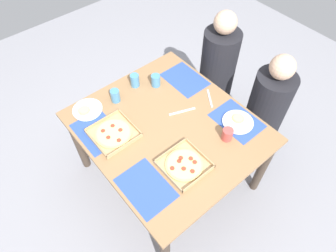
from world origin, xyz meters
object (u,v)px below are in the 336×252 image
plate_far_right (238,122)px  cup_spare (156,80)px  cup_clear_left (115,96)px  cup_clear_right (135,80)px  pizza_box_corner_right (184,165)px  plate_far_left (87,110)px  diner_right_seat (264,114)px  pizza_box_center (113,133)px  cup_dark (227,134)px  diner_left_seat (216,75)px

plate_far_right → cup_spare: size_ratio=2.28×
cup_clear_left → cup_spare: bearing=79.3°
cup_clear_left → cup_clear_right: 0.22m
pizza_box_corner_right → plate_far_left: 0.86m
plate_far_left → diner_right_seat: 1.47m
plate_far_right → pizza_box_corner_right: bearing=-88.0°
cup_spare → cup_clear_right: cup_clear_right is taller
cup_spare → diner_right_seat: diner_right_seat is taller
pizza_box_corner_right → pizza_box_center: bearing=-157.4°
pizza_box_corner_right → cup_dark: size_ratio=3.10×
pizza_box_corner_right → cup_dark: (0.03, 0.38, 0.03)m
diner_right_seat → diner_left_seat: bearing=-180.0°
plate_far_right → cup_spare: cup_spare is taller
pizza_box_center → cup_dark: (0.54, 0.59, 0.03)m
pizza_box_corner_right → plate_far_left: (-0.83, -0.24, -0.00)m
plate_far_left → diner_right_seat: size_ratio=0.20×
cup_spare → cup_dark: cup_spare is taller
pizza_box_corner_right → cup_clear_right: (-0.82, 0.20, 0.04)m
diner_left_seat → cup_dark: bearing=-42.7°
pizza_box_center → cup_clear_right: cup_clear_right is taller
pizza_box_center → pizza_box_corner_right: bearing=22.6°
plate_far_left → cup_clear_left: (0.05, 0.23, 0.04)m
pizza_box_corner_right → cup_spare: (-0.71, 0.33, 0.04)m
diner_right_seat → cup_dark: bearing=-84.1°
cup_clear_left → cup_clear_right: size_ratio=0.97×
cup_clear_right → diner_left_seat: (0.21, 0.77, -0.25)m
pizza_box_center → cup_clear_right: (-0.30, 0.41, 0.04)m
diner_left_seat → diner_right_seat: size_ratio=1.07×
cup_clear_left → pizza_box_center: bearing=-36.9°
cup_dark → pizza_box_center: bearing=-132.4°
cup_clear_left → cup_clear_right: bearing=100.2°
cup_spare → cup_dark: 0.74m
plate_far_left → cup_dark: cup_dark is taller
pizza_box_center → diner_right_seat: bearing=67.9°
cup_clear_left → cup_clear_right: (-0.04, 0.21, 0.00)m
pizza_box_corner_right → cup_dark: bearing=86.2°
cup_clear_right → diner_left_seat: bearing=75.0°
pizza_box_center → cup_clear_left: bearing=143.1°
plate_far_right → pizza_box_center: bearing=-123.1°
plate_far_left → diner_left_seat: bearing=79.8°
plate_far_right → cup_clear_left: size_ratio=2.16×
diner_left_seat → diner_right_seat: 0.58m
cup_clear_right → plate_far_left: bearing=-91.7°
plate_far_right → cup_spare: (-0.69, -0.22, 0.04)m
cup_clear_right → plate_far_right: bearing=23.5°
plate_far_left → cup_dark: bearing=36.0°
cup_spare → cup_dark: size_ratio=1.08×
plate_far_right → cup_clear_right: bearing=-156.5°
pizza_box_center → plate_far_right: size_ratio=1.31×
cup_spare → diner_right_seat: size_ratio=0.09×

